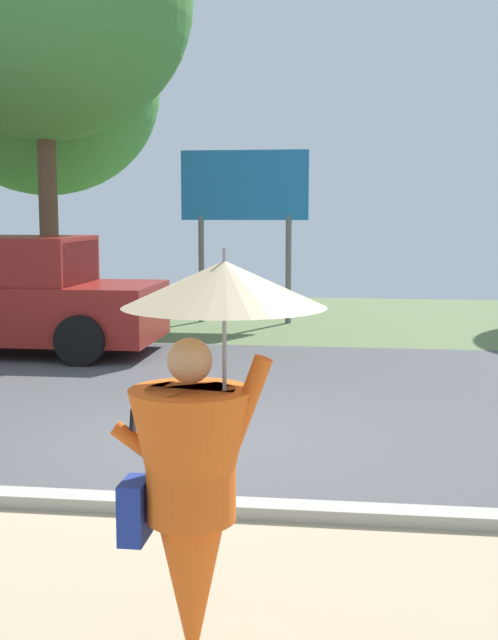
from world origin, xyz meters
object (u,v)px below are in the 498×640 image
object	(u,v)px
monk_pedestrian	(198,462)
roadside_billboard	(245,198)
pickup_truck	(1,299)
tree_left_far	(45,91)
tree_right_mid	(42,1)

from	to	relation	value
monk_pedestrian	roadside_billboard	distance (m)	13.31
roadside_billboard	monk_pedestrian	bearing A→B (deg)	-83.07
pickup_truck	tree_left_far	world-z (taller)	tree_left_far
tree_left_far	tree_right_mid	world-z (taller)	tree_right_mid
monk_pedestrian	roadside_billboard	size ratio (longest dim) A/B	0.61
roadside_billboard	tree_left_far	distance (m)	5.29
roadside_billboard	tree_left_far	size ratio (longest dim) A/B	0.49
monk_pedestrian	pickup_truck	distance (m)	10.33
pickup_truck	roadside_billboard	distance (m)	5.61
pickup_truck	tree_left_far	distance (m)	6.74
tree_left_far	tree_right_mid	xyz separation A→B (m)	(1.00, -2.63, 1.25)
roadside_billboard	tree_right_mid	size ratio (longest dim) A/B	0.40
monk_pedestrian	pickup_truck	bearing A→B (deg)	114.28
roadside_billboard	tree_left_far	world-z (taller)	tree_left_far
pickup_truck	tree_right_mid	world-z (taller)	tree_right_mid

